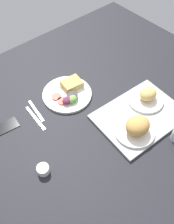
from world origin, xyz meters
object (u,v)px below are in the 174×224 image
at_px(plate_with_salad, 68,93).
at_px(bread_plate_near, 147,97).
at_px(bread_plate_far, 136,127).
at_px(espresso_cup, 43,170).
at_px(cell_phone, 4,127).
at_px(knife, 35,118).
at_px(serving_tray, 140,116).
at_px(fork, 36,111).

bearing_deg(plate_with_salad, bread_plate_near, 132.54).
height_order(bread_plate_far, plate_with_salad, bread_plate_far).
distance_m(espresso_cup, cell_phone, 0.33).
relative_size(bread_plate_far, knife, 1.08).
bearing_deg(knife, cell_phone, -105.87).
distance_m(serving_tray, cell_phone, 0.71).
bearing_deg(bread_plate_far, serving_tray, -150.25).
distance_m(fork, knife, 0.05).
bearing_deg(cell_phone, serving_tray, 151.55).
xyz_separation_m(bread_plate_far, knife, (0.33, -0.41, -0.05)).
bearing_deg(bread_plate_far, fork, -56.48).
distance_m(bread_plate_near, fork, 0.61).
bearing_deg(knife, espresso_cup, -23.25).
bearing_deg(fork, plate_with_salad, 90.18).
bearing_deg(espresso_cup, bread_plate_near, 177.81).
bearing_deg(knife, plate_with_salad, 96.70).
xyz_separation_m(fork, cell_phone, (0.19, -0.01, 0.00)).
relative_size(serving_tray, bread_plate_far, 2.18).
height_order(knife, cell_phone, cell_phone).
height_order(plate_with_salad, cell_phone, plate_with_salad).
distance_m(bread_plate_near, knife, 0.61).
height_order(serving_tray, fork, serving_tray).
relative_size(plate_with_salad, espresso_cup, 5.00).
relative_size(plate_with_salad, fork, 1.65).
xyz_separation_m(serving_tray, espresso_cup, (0.56, -0.07, 0.01)).
bearing_deg(cell_phone, bread_plate_far, 142.78).
height_order(espresso_cup, cell_phone, espresso_cup).
xyz_separation_m(serving_tray, fork, (0.40, -0.40, -0.01)).
bearing_deg(cell_phone, plate_with_salad, -178.83).
bearing_deg(bread_plate_far, cell_phone, -43.77).
xyz_separation_m(plate_with_salad, espresso_cup, (0.37, 0.30, 0.00)).
distance_m(serving_tray, fork, 0.56).
distance_m(bread_plate_far, cell_phone, 0.67).
xyz_separation_m(bread_plate_near, espresso_cup, (0.67, -0.03, -0.02)).
distance_m(bread_plate_near, plate_with_salad, 0.44).
bearing_deg(fork, knife, -30.02).
relative_size(serving_tray, plate_with_salad, 1.61).
height_order(serving_tray, espresso_cup, espresso_cup).
bearing_deg(bread_plate_near, serving_tray, 25.16).
height_order(bread_plate_far, cell_phone, bread_plate_far).
xyz_separation_m(knife, cell_phone, (0.16, -0.05, 0.00)).
bearing_deg(espresso_cup, serving_tray, 172.45).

